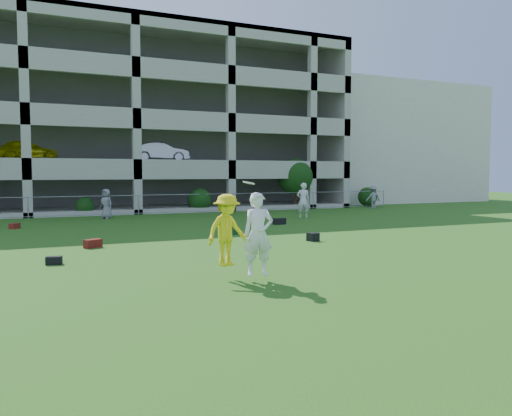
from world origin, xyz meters
name	(u,v)px	position (x,y,z in m)	size (l,w,h in m)	color
ground	(281,272)	(0.00, 0.00, 0.00)	(100.00, 100.00, 0.00)	#235114
stucco_building	(367,146)	(23.00, 28.00, 5.00)	(16.00, 14.00, 10.00)	beige
bystander_c	(106,204)	(-2.11, 16.94, 0.81)	(0.79, 0.51, 1.62)	gray
bystander_e	(303,200)	(7.88, 13.04, 0.97)	(0.71, 0.47, 1.95)	silver
bystander_f	(373,197)	(15.86, 17.40, 0.80)	(1.03, 0.59, 1.60)	gray
bag_red_a	(93,243)	(-3.87, 6.22, 0.14)	(0.55, 0.30, 0.28)	#53160E
bag_black_b	(54,260)	(-5.15, 3.45, 0.11)	(0.40, 0.25, 0.22)	black
bag_green_c	(232,231)	(1.64, 7.74, 0.13)	(0.50, 0.35, 0.26)	#143717
crate_d	(313,237)	(3.64, 4.68, 0.15)	(0.35, 0.35, 0.30)	black
bag_black_e	(279,221)	(5.15, 10.48, 0.15)	(0.60, 0.30, 0.30)	black
bag_red_f	(15,226)	(-6.48, 13.54, 0.12)	(0.45, 0.28, 0.24)	#5B150F
frisbee_contest	(238,231)	(-1.32, -0.40, 1.14)	(1.56, 1.24, 2.14)	yellow
parking_garage	(116,126)	(-0.01, 27.70, 6.01)	(30.00, 14.00, 12.00)	#9E998C
fence	(139,204)	(0.00, 19.00, 0.61)	(36.06, 0.06, 1.20)	gray
shrub_row	(208,188)	(4.59, 19.70, 1.51)	(34.38, 2.52, 3.50)	#163D11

